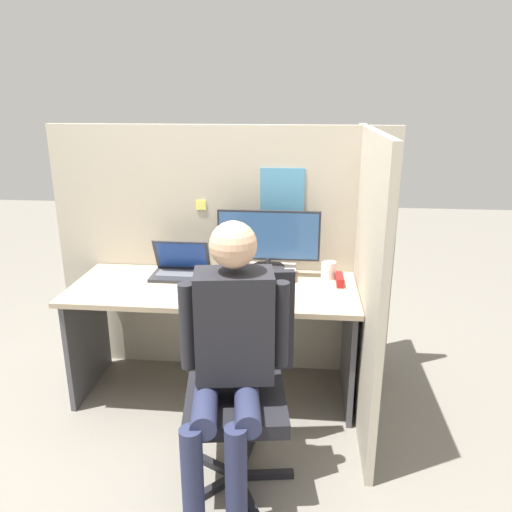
{
  "coord_description": "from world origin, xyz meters",
  "views": [
    {
      "loc": [
        0.52,
        -2.36,
        1.78
      ],
      "look_at": [
        0.27,
        0.17,
        0.96
      ],
      "focal_mm": 35.0,
      "sensor_mm": 36.0,
      "label": 1
    }
  ],
  "objects_px": {
    "laptop": "(181,269)",
    "office_chair": "(241,377)",
    "paper_box": "(268,272)",
    "carrot_toy": "(195,300)",
    "coffee_mug": "(328,270)",
    "stapler": "(340,280)",
    "monitor": "(269,238)",
    "person": "(230,348)"
  },
  "relations": [
    {
      "from": "laptop",
      "to": "stapler",
      "type": "distance_m",
      "value": 0.97
    },
    {
      "from": "laptop",
      "to": "coffee_mug",
      "type": "xyz_separation_m",
      "value": [
        0.91,
        0.05,
        0.01
      ]
    },
    {
      "from": "laptop",
      "to": "carrot_toy",
      "type": "xyz_separation_m",
      "value": [
        0.18,
        -0.42,
        -0.02
      ]
    },
    {
      "from": "stapler",
      "to": "coffee_mug",
      "type": "distance_m",
      "value": 0.12
    },
    {
      "from": "office_chair",
      "to": "monitor",
      "type": "bearing_deg",
      "value": 85.54
    },
    {
      "from": "monitor",
      "to": "laptop",
      "type": "xyz_separation_m",
      "value": [
        -0.54,
        -0.05,
        -0.2
      ]
    },
    {
      "from": "laptop",
      "to": "person",
      "type": "height_order",
      "value": "person"
    },
    {
      "from": "paper_box",
      "to": "monitor",
      "type": "xyz_separation_m",
      "value": [
        0.0,
        0.0,
        0.22
      ]
    },
    {
      "from": "carrot_toy",
      "to": "coffee_mug",
      "type": "bearing_deg",
      "value": 32.79
    },
    {
      "from": "monitor",
      "to": "carrot_toy",
      "type": "bearing_deg",
      "value": -127.47
    },
    {
      "from": "office_chair",
      "to": "carrot_toy",
      "type": "bearing_deg",
      "value": 128.53
    },
    {
      "from": "stapler",
      "to": "office_chair",
      "type": "bearing_deg",
      "value": -123.77
    },
    {
      "from": "laptop",
      "to": "coffee_mug",
      "type": "distance_m",
      "value": 0.91
    },
    {
      "from": "monitor",
      "to": "person",
      "type": "height_order",
      "value": "person"
    },
    {
      "from": "paper_box",
      "to": "office_chair",
      "type": "xyz_separation_m",
      "value": [
        -0.07,
        -0.84,
        -0.24
      ]
    },
    {
      "from": "monitor",
      "to": "carrot_toy",
      "type": "xyz_separation_m",
      "value": [
        -0.36,
        -0.47,
        -0.22
      ]
    },
    {
      "from": "stapler",
      "to": "carrot_toy",
      "type": "height_order",
      "value": "stapler"
    },
    {
      "from": "paper_box",
      "to": "coffee_mug",
      "type": "relative_size",
      "value": 3.17
    },
    {
      "from": "person",
      "to": "paper_box",
      "type": "bearing_deg",
      "value": 84.88
    },
    {
      "from": "carrot_toy",
      "to": "office_chair",
      "type": "bearing_deg",
      "value": -51.47
    },
    {
      "from": "stapler",
      "to": "person",
      "type": "relative_size",
      "value": 0.12
    },
    {
      "from": "monitor",
      "to": "laptop",
      "type": "bearing_deg",
      "value": -174.2
    },
    {
      "from": "paper_box",
      "to": "carrot_toy",
      "type": "distance_m",
      "value": 0.59
    },
    {
      "from": "paper_box",
      "to": "carrot_toy",
      "type": "relative_size",
      "value": 2.62
    },
    {
      "from": "monitor",
      "to": "person",
      "type": "xyz_separation_m",
      "value": [
        -0.09,
        -1.0,
        -0.21
      ]
    },
    {
      "from": "laptop",
      "to": "monitor",
      "type": "bearing_deg",
      "value": 5.8
    },
    {
      "from": "paper_box",
      "to": "carrot_toy",
      "type": "bearing_deg",
      "value": -127.64
    },
    {
      "from": "paper_box",
      "to": "coffee_mug",
      "type": "xyz_separation_m",
      "value": [
        0.37,
        0.0,
        0.02
      ]
    },
    {
      "from": "stapler",
      "to": "coffee_mug",
      "type": "xyz_separation_m",
      "value": [
        -0.06,
        0.09,
        0.03
      ]
    },
    {
      "from": "monitor",
      "to": "office_chair",
      "type": "xyz_separation_m",
      "value": [
        -0.07,
        -0.84,
        -0.45
      ]
    },
    {
      "from": "stapler",
      "to": "person",
      "type": "bearing_deg",
      "value": -119.88
    },
    {
      "from": "paper_box",
      "to": "laptop",
      "type": "height_order",
      "value": "laptop"
    },
    {
      "from": "stapler",
      "to": "office_chair",
      "type": "xyz_separation_m",
      "value": [
        -0.5,
        -0.74,
        -0.23
      ]
    },
    {
      "from": "laptop",
      "to": "office_chair",
      "type": "height_order",
      "value": "office_chair"
    },
    {
      "from": "paper_box",
      "to": "monitor",
      "type": "distance_m",
      "value": 0.22
    },
    {
      "from": "carrot_toy",
      "to": "paper_box",
      "type": "bearing_deg",
      "value": 52.36
    },
    {
      "from": "paper_box",
      "to": "person",
      "type": "distance_m",
      "value": 1.01
    },
    {
      "from": "person",
      "to": "coffee_mug",
      "type": "xyz_separation_m",
      "value": [
        0.46,
        1.0,
        0.02
      ]
    },
    {
      "from": "paper_box",
      "to": "stapler",
      "type": "bearing_deg",
      "value": -12.07
    },
    {
      "from": "monitor",
      "to": "laptop",
      "type": "relative_size",
      "value": 1.8
    },
    {
      "from": "monitor",
      "to": "person",
      "type": "distance_m",
      "value": 1.03
    },
    {
      "from": "stapler",
      "to": "person",
      "type": "distance_m",
      "value": 1.05
    }
  ]
}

